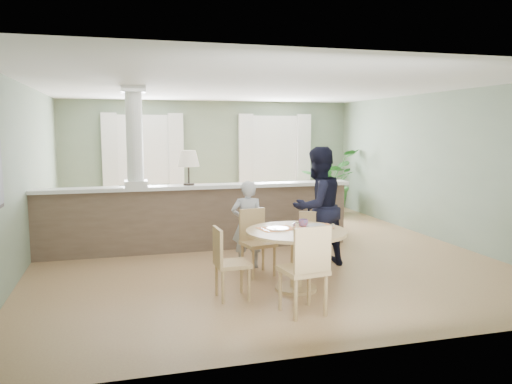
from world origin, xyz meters
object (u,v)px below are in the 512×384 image
object	(u,v)px
houseplant	(329,182)
chair_far_boy	(256,238)
chair_far_man	(312,239)
sofa	(248,208)
child_person	(247,224)
man_person	(318,207)
dining_table	(297,242)
chair_near	(306,266)
chair_side	(227,260)

from	to	relation	value
houseplant	chair_far_boy	bearing A→B (deg)	-124.65
chair_far_man	chair_far_boy	bearing A→B (deg)	-171.75
sofa	houseplant	world-z (taller)	houseplant
sofa	chair_far_boy	distance (m)	2.97
chair_far_boy	child_person	size ratio (longest dim) A/B	0.71
sofa	man_person	bearing A→B (deg)	-71.00
dining_table	chair_near	xyz separation A→B (m)	(-0.20, -0.87, -0.06)
sofa	chair_far_man	distance (m)	3.04
chair_near	chair_side	size ratio (longest dim) A/B	1.16
dining_table	chair_far_man	xyz separation A→B (m)	(0.49, 0.69, -0.14)
chair_near	chair_side	distance (m)	1.05
sofa	chair_far_boy	size ratio (longest dim) A/B	3.46
houseplant	man_person	xyz separation A→B (m)	(-2.06, -4.26, 0.11)
chair_far_boy	man_person	world-z (taller)	man_person
houseplant	dining_table	size ratio (longest dim) A/B	1.22
chair_side	man_person	distance (m)	1.96
dining_table	chair_near	size ratio (longest dim) A/B	1.26
houseplant	chair_far_boy	size ratio (longest dim) A/B	1.70
chair_far_boy	chair_far_man	size ratio (longest dim) A/B	1.07
houseplant	chair_far_boy	xyz separation A→B (m)	(-3.03, -4.39, -0.27)
chair_side	child_person	xyz separation A→B (m)	(0.58, 1.28, 0.16)
houseplant	child_person	xyz separation A→B (m)	(-3.06, -4.04, -0.13)
sofa	dining_table	bearing A→B (deg)	-83.03
dining_table	sofa	bearing A→B (deg)	85.08
dining_table	chair_far_man	distance (m)	0.86
dining_table	houseplant	bearing A→B (deg)	62.40
dining_table	chair_side	xyz separation A→B (m)	(-0.92, -0.12, -0.13)
chair_far_boy	man_person	xyz separation A→B (m)	(0.98, 0.13, 0.39)
dining_table	chair_near	distance (m)	0.90
chair_far_man	chair_side	bearing A→B (deg)	-132.65
man_person	child_person	bearing A→B (deg)	-32.83
chair_near	sofa	bearing A→B (deg)	-104.61
dining_table	chair_far_man	world-z (taller)	dining_table
sofa	child_person	world-z (taller)	child_person
chair_far_man	houseplant	bearing A→B (deg)	81.25
sofa	chair_near	distance (m)	4.63
sofa	man_person	size ratio (longest dim) A/B	1.77
sofa	chair_far_man	size ratio (longest dim) A/B	3.68
houseplant	child_person	distance (m)	5.07
sofa	child_person	xyz separation A→B (m)	(-0.66, -2.56, 0.18)
child_person	man_person	bearing A→B (deg)	179.48
sofa	chair_side	distance (m)	4.04
chair_far_boy	chair_side	size ratio (longest dim) A/B	1.05
houseplant	chair_far_man	size ratio (longest dim) A/B	1.82
sofa	chair_far_boy	xyz separation A→B (m)	(-0.63, -2.91, 0.04)
sofa	chair_near	bearing A→B (deg)	-84.58
chair_far_man	chair_near	xyz separation A→B (m)	(-0.69, -1.56, 0.08)
chair_far_man	man_person	xyz separation A→B (m)	(0.18, 0.26, 0.42)
man_person	houseplant	bearing A→B (deg)	-136.27
chair_far_man	chair_side	distance (m)	1.63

